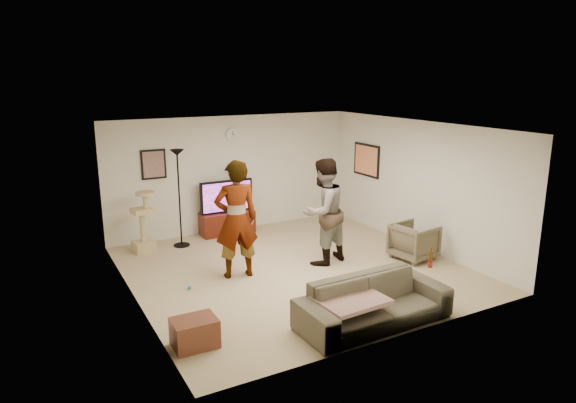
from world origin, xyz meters
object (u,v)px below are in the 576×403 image
beer_bottle (431,259)px  sofa (374,302)px  side_table (195,333)px  floor_lamp (179,199)px  person_right (323,212)px  tv (226,196)px  cat_tree (142,222)px  armchair (414,241)px  tv_stand (227,223)px  person_left (236,219)px

beer_bottle → sofa: bearing=180.0°
sofa → side_table: size_ratio=3.93×
floor_lamp → person_right: floor_lamp is taller
tv → cat_tree: (-1.86, -0.29, -0.23)m
cat_tree → armchair: cat_tree is taller
tv_stand → side_table: tv_stand is taller
floor_lamp → side_table: size_ratio=3.50×
tv → side_table: size_ratio=2.10×
floor_lamp → cat_tree: floor_lamp is taller
person_right → floor_lamp: bearing=-63.3°
beer_bottle → armchair: size_ratio=0.34×
armchair → person_left: bearing=68.6°
beer_bottle → tv: bearing=104.2°
floor_lamp → armchair: floor_lamp is taller
armchair → sofa: bearing=119.3°
cat_tree → sofa: (2.07, -4.52, -0.28)m
tv → side_table: tv is taller
sofa → beer_bottle: size_ratio=8.72×
person_left → tv: bearing=-98.7°
tv → floor_lamp: bearing=-163.7°
sofa → tv: bearing=91.5°
tv_stand → person_left: 2.56m
tv_stand → tv: (0.00, 0.00, 0.59)m
beer_bottle → floor_lamp: bearing=117.6°
floor_lamp → person_left: 2.03m
beer_bottle → side_table: 3.46m
cat_tree → person_right: person_right is taller
tv → floor_lamp: size_ratio=0.60×
tv → armchair: size_ratio=1.59×
person_right → beer_bottle: person_right is taller
tv_stand → armchair: 3.97m
person_right → cat_tree: bearing=-54.8°
floor_lamp → cat_tree: size_ratio=1.63×
cat_tree → armchair: (4.32, -2.83, -0.26)m
floor_lamp → person_right: size_ratio=1.01×
side_table → tv_stand: bearing=63.0°
sofa → beer_bottle: bearing=-1.1°
person_left → person_right: size_ratio=1.04×
cat_tree → person_left: bearing=-61.6°
cat_tree → floor_lamp: bearing=-3.1°
person_left → beer_bottle: bearing=137.8°
cat_tree → sofa: bearing=-65.3°
tv → floor_lamp: 1.18m
person_right → side_table: person_right is taller
beer_bottle → side_table: beer_bottle is taller
person_left → person_right: 1.62m
person_left → sofa: 2.75m
tv_stand → tv: size_ratio=0.99×
person_right → armchair: bearing=142.0°
floor_lamp → armchair: bearing=-37.9°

